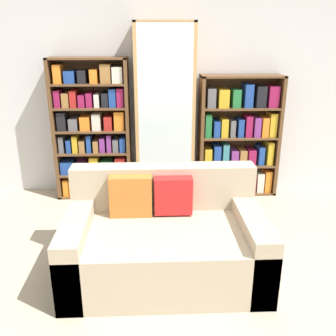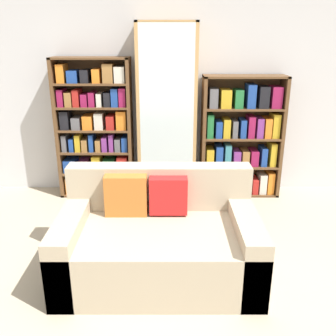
{
  "view_description": "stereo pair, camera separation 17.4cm",
  "coord_description": "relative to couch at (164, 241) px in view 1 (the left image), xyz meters",
  "views": [
    {
      "loc": [
        0.02,
        -2.22,
        1.92
      ],
      "look_at": [
        0.18,
        1.35,
        0.65
      ],
      "focal_mm": 40.0,
      "sensor_mm": 36.0,
      "label": 1
    },
    {
      "loc": [
        0.2,
        -2.23,
        1.92
      ],
      "look_at": [
        0.18,
        1.35,
        0.65
      ],
      "focal_mm": 40.0,
      "sensor_mm": 36.0,
      "label": 2
    }
  ],
  "objects": [
    {
      "name": "wall_back",
      "position": [
        -0.12,
        1.91,
        1.05
      ],
      "size": [
        6.29,
        0.06,
        2.7
      ],
      "color": "silver",
      "rests_on": "ground"
    },
    {
      "name": "ground_plane",
      "position": [
        -0.12,
        -0.53,
        -0.3
      ],
      "size": [
        16.0,
        16.0,
        0.0
      ],
      "primitive_type": "plane",
      "color": "tan"
    },
    {
      "name": "wine_bottle",
      "position": [
        0.45,
        0.83,
        -0.16
      ],
      "size": [
        0.08,
        0.08,
        0.33
      ],
      "color": "black",
      "rests_on": "ground"
    },
    {
      "name": "bookshelf_left",
      "position": [
        -0.81,
        1.71,
        0.53
      ],
      "size": [
        0.91,
        0.32,
        1.69
      ],
      "color": "brown",
      "rests_on": "ground"
    },
    {
      "name": "couch",
      "position": [
        0.0,
        0.0,
        0.0
      ],
      "size": [
        1.62,
        0.99,
        0.85
      ],
      "color": "tan",
      "rests_on": "ground"
    },
    {
      "name": "bookshelf_right",
      "position": [
        0.99,
        1.71,
        0.41
      ],
      "size": [
        0.98,
        0.32,
        1.49
      ],
      "color": "brown",
      "rests_on": "ground"
    },
    {
      "name": "display_cabinet",
      "position": [
        0.07,
        1.69,
        0.73
      ],
      "size": [
        0.7,
        0.36,
        2.08
      ],
      "color": "tan",
      "rests_on": "ground"
    }
  ]
}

